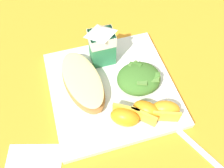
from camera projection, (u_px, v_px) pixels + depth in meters
name	position (u px, v px, depth m)	size (l,w,h in m)	color
ground	(112.00, 90.00, 0.58)	(3.00, 3.00, 0.00)	orange
white_plate	(112.00, 88.00, 0.57)	(0.28, 0.28, 0.02)	white
cheesy_pizza_bread	(83.00, 82.00, 0.55)	(0.11, 0.18, 0.04)	#A87038
green_salad_pile	(139.00, 78.00, 0.55)	(0.10, 0.09, 0.04)	#3D7028
milk_carton	(101.00, 43.00, 0.56)	(0.06, 0.04, 0.11)	#2D8451
orange_wedge_front	(124.00, 117.00, 0.50)	(0.07, 0.06, 0.04)	orange
orange_wedge_middle	(146.00, 111.00, 0.50)	(0.07, 0.07, 0.04)	orange
orange_wedge_rear	(165.00, 110.00, 0.51)	(0.07, 0.05, 0.04)	orange
metal_fork	(182.00, 133.00, 0.51)	(0.10, 0.18, 0.01)	silver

